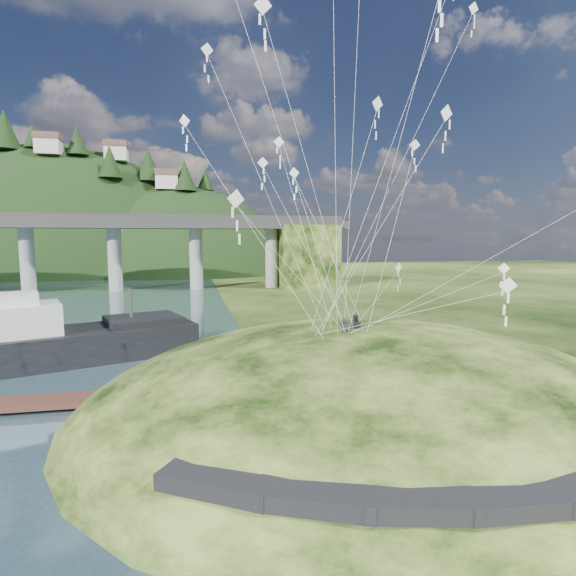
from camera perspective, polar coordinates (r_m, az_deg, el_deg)
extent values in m
plane|color=black|center=(24.91, -6.36, -17.99)|extent=(320.00, 320.00, 0.00)
ellipsoid|color=black|center=(29.12, 9.88, -17.56)|extent=(36.00, 32.00, 13.00)
cube|color=black|center=(16.76, -8.86, -23.09)|extent=(4.32, 3.62, 0.71)
cube|color=black|center=(15.75, 3.65, -24.84)|extent=(4.10, 2.97, 0.61)
cube|color=black|center=(15.96, 16.23, -24.65)|extent=(3.85, 2.37, 0.62)
cube|color=black|center=(17.17, 26.61, -22.90)|extent=(3.62, 1.83, 0.66)
cylinder|color=gray|center=(97.32, -30.20, 3.25)|extent=(2.60, 2.60, 13.00)
cylinder|color=gray|center=(93.76, -21.13, 3.59)|extent=(2.60, 2.60, 13.00)
cylinder|color=gray|center=(92.68, -11.60, 3.86)|extent=(2.60, 2.60, 13.00)
cylinder|color=gray|center=(94.18, -2.11, 4.02)|extent=(2.60, 2.60, 13.00)
cube|color=black|center=(95.80, 2.32, 4.06)|extent=(12.00, 11.00, 13.00)
ellipsoid|color=black|center=(154.17, -26.46, -0.41)|extent=(96.00, 68.00, 88.00)
ellipsoid|color=black|center=(142.07, -13.35, -2.07)|extent=(76.00, 56.00, 72.00)
cone|color=black|center=(148.11, -32.33, 16.64)|extent=(8.01, 8.01, 10.54)
cone|color=black|center=(145.22, -29.67, 16.47)|extent=(4.97, 4.97, 6.54)
cone|color=black|center=(140.27, -25.23, 16.58)|extent=(5.83, 5.83, 7.67)
cone|color=black|center=(132.81, -21.69, 14.67)|extent=(6.47, 6.47, 8.51)
cone|color=black|center=(138.62, -17.34, 14.73)|extent=(7.13, 7.13, 9.38)
cone|color=black|center=(132.81, -13.00, 13.77)|extent=(6.56, 6.56, 8.63)
cone|color=black|center=(138.42, -10.47, 13.43)|extent=(4.88, 4.88, 6.42)
cube|color=beige|center=(139.41, -28.11, 15.50)|extent=(6.00, 5.00, 4.00)
cube|color=brown|center=(139.91, -28.17, 16.59)|extent=(6.40, 5.40, 1.60)
cube|color=beige|center=(142.03, -20.97, 15.60)|extent=(6.00, 5.00, 4.00)
cube|color=brown|center=(142.51, -21.02, 16.66)|extent=(6.40, 5.40, 1.60)
cube|color=beige|center=(133.64, -15.12, 12.81)|extent=(6.00, 5.00, 4.00)
cube|color=brown|center=(133.98, -15.16, 13.95)|extent=(6.40, 5.40, 1.60)
cube|color=black|center=(41.77, -27.44, -6.73)|extent=(23.22, 13.31, 2.66)
cube|color=silver|center=(41.23, -31.86, -3.81)|extent=(8.24, 6.63, 2.86)
cube|color=silver|center=(40.99, -32.00, -1.42)|extent=(4.88, 4.26, 1.23)
cube|color=black|center=(42.55, -17.91, -3.85)|extent=(7.49, 6.87, 0.61)
cylinder|color=#2D2B2B|center=(42.11, -19.32, -2.17)|extent=(0.25, 0.25, 3.06)
cube|color=#3B1F18|center=(30.82, -23.61, -12.78)|extent=(13.62, 2.45, 0.34)
cylinder|color=#3B1F18|center=(31.65, -28.87, -12.99)|extent=(0.29, 0.29, 0.97)
cylinder|color=#3B1F18|center=(30.90, -23.59, -13.20)|extent=(0.29, 0.29, 0.97)
cylinder|color=#3B1F18|center=(30.40, -18.09, -13.30)|extent=(0.29, 0.29, 0.97)
cylinder|color=#3B1F18|center=(30.17, -12.45, -13.29)|extent=(0.29, 0.29, 0.97)
imported|color=#23272F|center=(25.55, 7.12, -3.83)|extent=(0.60, 0.40, 1.61)
imported|color=#23272F|center=(26.72, 8.50, -3.32)|extent=(0.93, 0.83, 1.61)
cube|color=white|center=(22.71, -3.21, 32.23)|extent=(0.78, 0.29, 0.75)
cube|color=white|center=(22.48, -3.20, 30.97)|extent=(0.10, 0.04, 0.45)
cube|color=white|center=(22.25, -3.19, 29.68)|extent=(0.10, 0.04, 0.45)
cube|color=white|center=(22.04, -3.18, 28.36)|extent=(0.10, 0.04, 0.45)
cube|color=white|center=(30.86, 15.80, 17.08)|extent=(0.68, 0.25, 0.67)
cube|color=white|center=(30.77, 15.77, 16.19)|extent=(0.09, 0.03, 0.40)
cube|color=white|center=(30.68, 15.75, 15.29)|extent=(0.09, 0.03, 0.40)
cube|color=white|center=(30.61, 15.72, 14.38)|extent=(0.09, 0.03, 0.40)
cube|color=white|center=(28.32, 11.29, 21.96)|extent=(0.77, 0.37, 0.82)
cube|color=white|center=(28.17, 11.27, 20.82)|extent=(0.10, 0.08, 0.48)
cube|color=white|center=(28.03, 11.24, 19.67)|extent=(0.10, 0.08, 0.48)
cube|color=white|center=(27.90, 11.21, 18.50)|extent=(0.10, 0.08, 0.48)
cube|color=white|center=(35.05, -3.22, 15.60)|extent=(0.79, 0.36, 0.81)
cube|color=white|center=(34.96, -3.21, 14.64)|extent=(0.11, 0.03, 0.48)
cube|color=white|center=(34.88, -3.21, 13.68)|extent=(0.11, 0.03, 0.48)
cube|color=white|center=(34.81, -3.20, 12.71)|extent=(0.11, 0.03, 0.48)
cube|color=white|center=(30.13, 25.73, 2.25)|extent=(0.52, 0.50, 0.69)
cube|color=white|center=(30.16, 25.69, 1.33)|extent=(0.08, 0.06, 0.40)
cube|color=white|center=(30.20, 25.65, 0.40)|extent=(0.08, 0.06, 0.40)
cube|color=white|center=(30.25, 25.60, -0.52)|extent=(0.08, 0.06, 0.40)
cube|color=white|center=(37.72, 22.50, 29.98)|extent=(0.79, 0.19, 0.79)
cube|color=white|center=(37.50, 22.46, 29.20)|extent=(0.10, 0.05, 0.46)
cube|color=white|center=(37.28, 22.42, 28.40)|extent=(0.10, 0.05, 0.46)
cube|color=white|center=(37.06, 22.37, 27.60)|extent=(0.10, 0.05, 0.46)
cube|color=white|center=(21.17, 18.63, 31.00)|extent=(0.11, 0.07, 0.50)
cube|color=white|center=(20.93, 18.56, 29.50)|extent=(0.11, 0.07, 0.50)
cube|color=white|center=(20.69, 18.49, 27.96)|extent=(0.11, 0.07, 0.50)
cube|color=white|center=(28.28, 0.80, 14.40)|extent=(0.53, 0.49, 0.66)
cube|color=white|center=(28.21, 0.80, 13.42)|extent=(0.09, 0.05, 0.40)
cube|color=white|center=(28.16, 0.80, 12.44)|extent=(0.09, 0.05, 0.40)
cube|color=white|center=(28.11, 0.79, 11.46)|extent=(0.09, 0.05, 0.40)
cube|color=white|center=(28.28, -13.01, 19.98)|extent=(0.62, 0.41, 0.69)
cube|color=white|center=(28.17, -12.98, 18.99)|extent=(0.09, 0.04, 0.41)
cube|color=white|center=(28.06, -12.95, 17.99)|extent=(0.09, 0.04, 0.41)
cube|color=white|center=(27.96, -12.93, 16.97)|extent=(0.09, 0.04, 0.41)
cube|color=white|center=(28.43, -10.25, 27.63)|extent=(0.70, 0.22, 0.70)
cube|color=white|center=(28.25, -10.23, 26.68)|extent=(0.09, 0.06, 0.41)
cube|color=white|center=(28.08, -10.21, 25.72)|extent=(0.09, 0.06, 0.41)
cube|color=white|center=(27.92, -10.18, 24.75)|extent=(0.09, 0.06, 0.41)
cube|color=white|center=(34.59, 13.88, 2.54)|extent=(0.66, 0.38, 0.73)
cube|color=white|center=(34.63, 13.86, 1.68)|extent=(0.09, 0.07, 0.43)
cube|color=white|center=(34.67, 13.83, 0.82)|extent=(0.09, 0.07, 0.43)
cube|color=white|center=(34.72, 13.81, -0.04)|extent=(0.09, 0.07, 0.43)
cube|color=white|center=(21.78, 19.47, 20.21)|extent=(0.67, 0.25, 0.69)
cube|color=white|center=(21.67, 19.42, 18.95)|extent=(0.09, 0.06, 0.40)
cube|color=white|center=(21.56, 19.37, 17.67)|extent=(0.09, 0.06, 0.40)
cube|color=white|center=(21.47, 19.32, 16.39)|extent=(0.09, 0.06, 0.40)
cube|color=white|center=(23.48, 26.17, 0.31)|extent=(0.77, 0.36, 0.81)
cube|color=white|center=(23.54, 26.11, -1.11)|extent=(0.11, 0.04, 0.48)
cube|color=white|center=(23.62, 26.04, -2.51)|extent=(0.11, 0.04, 0.48)
cube|color=white|center=(23.71, 25.97, -3.91)|extent=(0.11, 0.04, 0.48)
cube|color=white|center=(19.15, -6.63, 11.18)|extent=(0.74, 0.34, 0.77)
cube|color=white|center=(19.11, -6.61, 9.52)|extent=(0.09, 0.08, 0.45)
cube|color=white|center=(19.09, -6.59, 7.86)|extent=(0.09, 0.08, 0.45)
cube|color=white|center=(19.08, -6.57, 6.19)|extent=(0.09, 0.08, 0.45)
cube|color=white|center=(31.52, -1.17, 18.05)|extent=(0.73, 0.17, 0.73)
cube|color=white|center=(31.41, -1.16, 17.13)|extent=(0.10, 0.04, 0.42)
cube|color=white|center=(31.32, -1.16, 16.20)|extent=(0.10, 0.04, 0.42)
cube|color=white|center=(31.24, -1.16, 15.26)|extent=(0.10, 0.04, 0.42)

